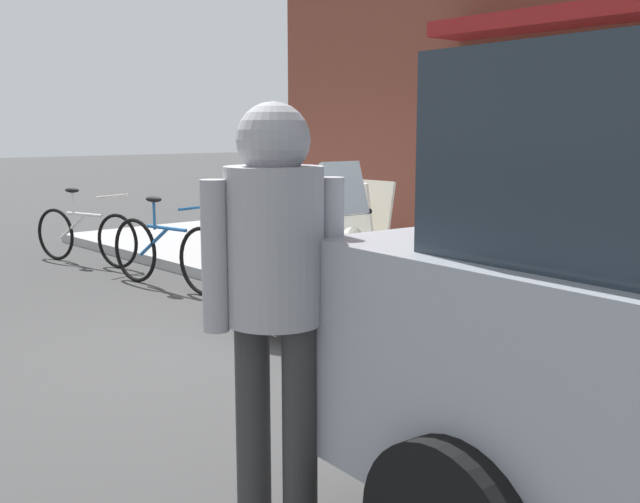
# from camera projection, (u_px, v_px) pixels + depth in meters

# --- Properties ---
(ground_plane) EXTENTS (80.00, 80.00, 0.00)m
(ground_plane) POSITION_uv_depth(u_px,v_px,m) (220.00, 353.00, 5.31)
(ground_plane) COLOR #3B3B3B
(touring_motorcycle) EXTENTS (2.12, 0.73, 1.39)m
(touring_motorcycle) POSITION_uv_depth(u_px,v_px,m) (276.00, 261.00, 5.63)
(touring_motorcycle) COLOR black
(touring_motorcycle) RESTS_ON ground_plane
(parked_bicycle) EXTENTS (1.72, 0.48, 0.93)m
(parked_bicycle) POSITION_uv_depth(u_px,v_px,m) (167.00, 252.00, 7.42)
(parked_bicycle) COLOR black
(parked_bicycle) RESTS_ON ground_plane
(pedestrian_walking) EXTENTS (0.50, 0.52, 1.70)m
(pedestrian_walking) POSITION_uv_depth(u_px,v_px,m) (274.00, 269.00, 2.82)
(pedestrian_walking) COLOR #303030
(pedestrian_walking) RESTS_ON ground_plane
(sandwich_board_sign) EXTENTS (0.55, 0.42, 0.97)m
(sandwich_board_sign) POSITION_uv_depth(u_px,v_px,m) (361.00, 230.00, 7.34)
(sandwich_board_sign) COLOR silver
(sandwich_board_sign) RESTS_ON sidewalk_curb
(second_bicycle_by_cafe) EXTENTS (1.66, 0.64, 0.91)m
(second_bicycle_by_cafe) POSITION_uv_depth(u_px,v_px,m) (85.00, 235.00, 8.80)
(second_bicycle_by_cafe) COLOR black
(second_bicycle_by_cafe) RESTS_ON ground_plane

